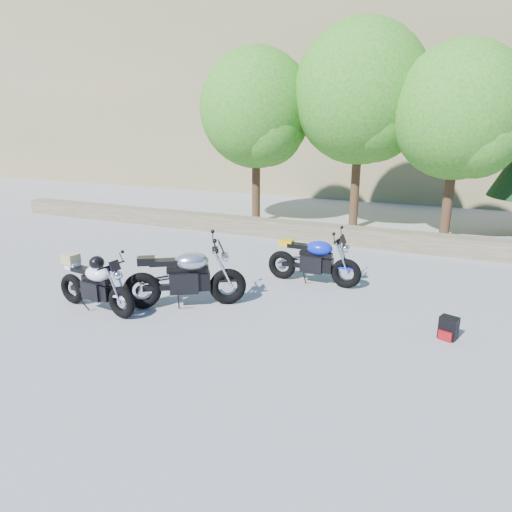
# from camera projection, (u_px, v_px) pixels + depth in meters

# --- Properties ---
(ground) EXTENTS (90.00, 90.00, 0.00)m
(ground) POSITION_uv_depth(u_px,v_px,m) (225.00, 306.00, 8.65)
(ground) COLOR gray
(ground) RESTS_ON ground
(stone_wall) EXTENTS (22.00, 0.55, 0.50)m
(stone_wall) POSITION_uv_depth(u_px,v_px,m) (311.00, 232.00, 13.42)
(stone_wall) COLOR brown
(stone_wall) RESTS_ON ground
(hillside) EXTENTS (80.00, 30.00, 15.00)m
(hillside) POSITION_uv_depth(u_px,v_px,m) (459.00, 56.00, 29.99)
(hillside) COLOR olive
(hillside) RESTS_ON ground
(tree_decid_left) EXTENTS (3.67, 3.67, 5.62)m
(tree_decid_left) POSITION_uv_depth(u_px,v_px,m) (258.00, 113.00, 14.81)
(tree_decid_left) COLOR #382314
(tree_decid_left) RESTS_ON ground
(tree_decid_mid) EXTENTS (4.08, 4.08, 6.24)m
(tree_decid_mid) POSITION_uv_depth(u_px,v_px,m) (364.00, 98.00, 13.78)
(tree_decid_mid) COLOR #382314
(tree_decid_mid) RESTS_ON ground
(tree_decid_right) EXTENTS (3.54, 3.54, 5.41)m
(tree_decid_right) POSITION_uv_depth(u_px,v_px,m) (462.00, 117.00, 12.34)
(tree_decid_right) COLOR #382314
(tree_decid_right) RESTS_ON ground
(silver_bike) EXTENTS (2.05, 1.37, 1.16)m
(silver_bike) POSITION_uv_depth(u_px,v_px,m) (186.00, 278.00, 8.51)
(silver_bike) COLOR black
(silver_bike) RESTS_ON ground
(white_bike) EXTENTS (1.93, 0.61, 1.07)m
(white_bike) POSITION_uv_depth(u_px,v_px,m) (95.00, 284.00, 8.33)
(white_bike) COLOR black
(white_bike) RESTS_ON ground
(blue_bike) EXTENTS (2.08, 0.66, 1.05)m
(blue_bike) POSITION_uv_depth(u_px,v_px,m) (314.00, 261.00, 9.75)
(blue_bike) COLOR black
(blue_bike) RESTS_ON ground
(backpack) EXTENTS (0.33, 0.30, 0.37)m
(backpack) POSITION_uv_depth(u_px,v_px,m) (448.00, 328.00, 7.32)
(backpack) COLOR black
(backpack) RESTS_ON ground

